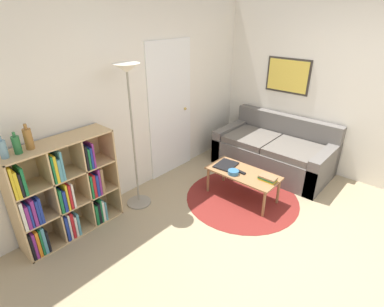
{
  "coord_description": "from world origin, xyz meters",
  "views": [
    {
      "loc": [
        -2.5,
        -0.78,
        2.35
      ],
      "look_at": [
        -0.18,
        1.25,
        0.85
      ],
      "focal_mm": 28.0,
      "sensor_mm": 36.0,
      "label": 1
    }
  ],
  "objects_px": {
    "bowl": "(233,172)",
    "bottle_left": "(3,149)",
    "floor_lamp": "(129,96)",
    "laptop": "(226,165)",
    "couch": "(275,152)",
    "coffee_table": "(243,175)",
    "bottle_right": "(28,139)",
    "bookshelf": "(62,194)",
    "bottle_middle": "(17,145)"
  },
  "relations": [
    {
      "from": "bottle_left",
      "to": "bottle_right",
      "type": "height_order",
      "value": "bottle_right"
    },
    {
      "from": "bottle_middle",
      "to": "bowl",
      "type": "bearing_deg",
      "value": -25.6
    },
    {
      "from": "bookshelf",
      "to": "bowl",
      "type": "distance_m",
      "value": 2.08
    },
    {
      "from": "couch",
      "to": "bottle_left",
      "type": "bearing_deg",
      "value": 163.9
    },
    {
      "from": "bookshelf",
      "to": "bottle_right",
      "type": "height_order",
      "value": "bottle_right"
    },
    {
      "from": "bottle_left",
      "to": "bottle_middle",
      "type": "distance_m",
      "value": 0.12
    },
    {
      "from": "floor_lamp",
      "to": "bowl",
      "type": "height_order",
      "value": "floor_lamp"
    },
    {
      "from": "bookshelf",
      "to": "bottle_middle",
      "type": "xyz_separation_m",
      "value": [
        -0.31,
        -0.01,
        0.69
      ]
    },
    {
      "from": "laptop",
      "to": "bottle_left",
      "type": "xyz_separation_m",
      "value": [
        -2.36,
        0.8,
        0.82
      ]
    },
    {
      "from": "floor_lamp",
      "to": "coffee_table",
      "type": "bearing_deg",
      "value": -43.07
    },
    {
      "from": "coffee_table",
      "to": "bowl",
      "type": "height_order",
      "value": "bowl"
    },
    {
      "from": "bowl",
      "to": "bottle_left",
      "type": "xyz_separation_m",
      "value": [
        -2.23,
        1.01,
        0.81
      ]
    },
    {
      "from": "couch",
      "to": "coffee_table",
      "type": "bearing_deg",
      "value": -175.38
    },
    {
      "from": "bottle_right",
      "to": "bookshelf",
      "type": "bearing_deg",
      "value": -2.67
    },
    {
      "from": "coffee_table",
      "to": "bottle_middle",
      "type": "bearing_deg",
      "value": 154.09
    },
    {
      "from": "bookshelf",
      "to": "coffee_table",
      "type": "bearing_deg",
      "value": -29.64
    },
    {
      "from": "coffee_table",
      "to": "bookshelf",
      "type": "bearing_deg",
      "value": 150.36
    },
    {
      "from": "bowl",
      "to": "bottle_left",
      "type": "bearing_deg",
      "value": 155.69
    },
    {
      "from": "couch",
      "to": "coffee_table",
      "type": "relative_size",
      "value": 1.83
    },
    {
      "from": "bottle_left",
      "to": "bottle_middle",
      "type": "relative_size",
      "value": 0.99
    },
    {
      "from": "bottle_middle",
      "to": "floor_lamp",
      "type": "bearing_deg",
      "value": -6.14
    },
    {
      "from": "bowl",
      "to": "bottle_left",
      "type": "height_order",
      "value": "bottle_left"
    },
    {
      "from": "bottle_left",
      "to": "couch",
      "type": "bearing_deg",
      "value": -16.1
    },
    {
      "from": "floor_lamp",
      "to": "coffee_table",
      "type": "distance_m",
      "value": 1.79
    },
    {
      "from": "floor_lamp",
      "to": "coffee_table",
      "type": "relative_size",
      "value": 1.9
    },
    {
      "from": "bowl",
      "to": "bottle_left",
      "type": "distance_m",
      "value": 2.57
    },
    {
      "from": "bookshelf",
      "to": "bottle_right",
      "type": "relative_size",
      "value": 4.48
    },
    {
      "from": "couch",
      "to": "bottle_right",
      "type": "xyz_separation_m",
      "value": [
        -3.2,
        1.02,
        0.96
      ]
    },
    {
      "from": "couch",
      "to": "bottle_right",
      "type": "bearing_deg",
      "value": 162.38
    },
    {
      "from": "coffee_table",
      "to": "bottle_left",
      "type": "distance_m",
      "value": 2.73
    },
    {
      "from": "laptop",
      "to": "bottle_left",
      "type": "bearing_deg",
      "value": 161.26
    },
    {
      "from": "floor_lamp",
      "to": "bottle_right",
      "type": "relative_size",
      "value": 7.17
    },
    {
      "from": "laptop",
      "to": "bowl",
      "type": "height_order",
      "value": "bowl"
    },
    {
      "from": "coffee_table",
      "to": "laptop",
      "type": "distance_m",
      "value": 0.29
    },
    {
      "from": "bottle_right",
      "to": "coffee_table",
      "type": "bearing_deg",
      "value": -27.57
    },
    {
      "from": "floor_lamp",
      "to": "laptop",
      "type": "xyz_separation_m",
      "value": [
        1.02,
        -0.67,
        -1.06
      ]
    },
    {
      "from": "bookshelf",
      "to": "bottle_left",
      "type": "relative_size",
      "value": 5.43
    },
    {
      "from": "bowl",
      "to": "bottle_middle",
      "type": "height_order",
      "value": "bottle_middle"
    },
    {
      "from": "laptop",
      "to": "bottle_right",
      "type": "height_order",
      "value": "bottle_right"
    },
    {
      "from": "bookshelf",
      "to": "bottle_left",
      "type": "height_order",
      "value": "bottle_left"
    },
    {
      "from": "floor_lamp",
      "to": "bottle_middle",
      "type": "xyz_separation_m",
      "value": [
        -1.21,
        0.13,
        -0.24
      ]
    },
    {
      "from": "bowl",
      "to": "bottle_middle",
      "type": "xyz_separation_m",
      "value": [
        -2.11,
        1.01,
        0.81
      ]
    },
    {
      "from": "floor_lamp",
      "to": "coffee_table",
      "type": "height_order",
      "value": "floor_lamp"
    },
    {
      "from": "bottle_left",
      "to": "bottle_right",
      "type": "distance_m",
      "value": 0.24
    },
    {
      "from": "laptop",
      "to": "bottle_right",
      "type": "distance_m",
      "value": 2.43
    },
    {
      "from": "floor_lamp",
      "to": "bottle_middle",
      "type": "height_order",
      "value": "floor_lamp"
    },
    {
      "from": "laptop",
      "to": "bottle_right",
      "type": "xyz_separation_m",
      "value": [
        -2.12,
        0.82,
        0.84
      ]
    },
    {
      "from": "floor_lamp",
      "to": "laptop",
      "type": "relative_size",
      "value": 5.39
    },
    {
      "from": "laptop",
      "to": "bookshelf",
      "type": "bearing_deg",
      "value": 157.11
    },
    {
      "from": "bowl",
      "to": "couch",
      "type": "bearing_deg",
      "value": 0.63
    }
  ]
}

